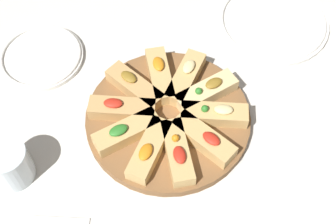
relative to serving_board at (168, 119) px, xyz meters
name	(u,v)px	position (x,y,z in m)	size (l,w,h in m)	color
ground_plane	(168,121)	(0.00, 0.00, -0.01)	(3.00, 3.00, 0.00)	silver
serving_board	(168,119)	(0.00, 0.00, 0.00)	(0.33, 0.33, 0.02)	brown
focaccia_slice_0	(214,114)	(0.09, 0.02, 0.03)	(0.14, 0.06, 0.04)	tan
focaccia_slice_1	(206,92)	(0.06, 0.07, 0.03)	(0.12, 0.12, 0.04)	#E5C689
focaccia_slice_2	(186,78)	(0.01, 0.09, 0.03)	(0.06, 0.14, 0.04)	tan
focaccia_slice_3	(160,75)	(-0.04, 0.08, 0.03)	(0.09, 0.14, 0.04)	tan
focaccia_slice_4	(135,86)	(-0.08, 0.04, 0.03)	(0.13, 0.10, 0.04)	tan
focaccia_slice_5	(122,109)	(-0.09, -0.02, 0.03)	(0.14, 0.06, 0.04)	tan
focaccia_slice_6	(126,132)	(-0.07, -0.06, 0.03)	(0.12, 0.12, 0.04)	tan
focaccia_slice_7	(149,150)	(-0.01, -0.09, 0.03)	(0.06, 0.13, 0.04)	tan
focaccia_slice_8	(177,152)	(0.04, -0.08, 0.03)	(0.09, 0.14, 0.04)	tan
focaccia_slice_9	(204,139)	(0.08, -0.04, 0.03)	(0.13, 0.10, 0.04)	tan
plate_left	(41,56)	(-0.31, 0.09, 0.00)	(0.18, 0.18, 0.02)	white
plate_right	(273,22)	(0.17, 0.32, 0.00)	(0.26, 0.26, 0.02)	white
water_glass	(9,164)	(-0.25, -0.18, 0.03)	(0.08, 0.08, 0.08)	silver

